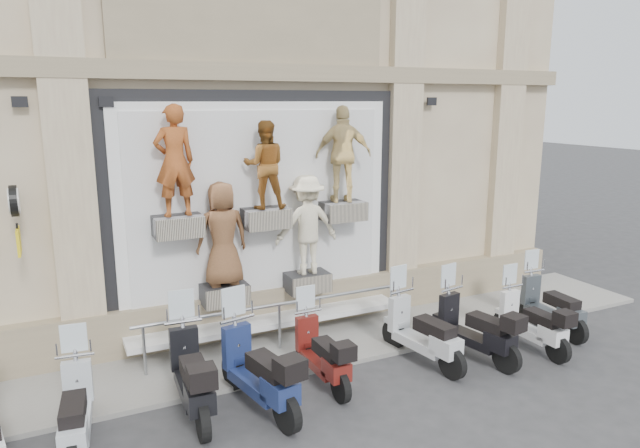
{
  "coord_description": "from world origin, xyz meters",
  "views": [
    {
      "loc": [
        -3.41,
        -6.77,
        4.37
      ],
      "look_at": [
        0.74,
        1.9,
        2.28
      ],
      "focal_mm": 32.0,
      "sensor_mm": 36.0,
      "label": 1
    }
  ],
  "objects_px": {
    "guard_rail": "(280,328)",
    "scooter_c": "(74,395)",
    "scooter_d": "(191,360)",
    "scooter_j": "(552,294)",
    "scooter_g": "(423,319)",
    "scooter_i": "(532,311)",
    "clock_sign_bracket": "(15,211)",
    "scooter_e": "(258,355)",
    "scooter_h": "(475,316)",
    "scooter_f": "(321,341)"
  },
  "relations": [
    {
      "from": "guard_rail",
      "to": "scooter_c",
      "type": "xyz_separation_m",
      "value": [
        -3.38,
        -1.52,
        0.27
      ]
    },
    {
      "from": "scooter_d",
      "to": "scooter_j",
      "type": "distance_m",
      "value": 6.92
    },
    {
      "from": "scooter_c",
      "to": "scooter_g",
      "type": "height_order",
      "value": "scooter_g"
    },
    {
      "from": "scooter_i",
      "to": "guard_rail",
      "type": "bearing_deg",
      "value": 156.05
    },
    {
      "from": "scooter_c",
      "to": "clock_sign_bracket",
      "type": "bearing_deg",
      "value": 111.24
    },
    {
      "from": "clock_sign_bracket",
      "to": "scooter_e",
      "type": "xyz_separation_m",
      "value": [
        2.93,
        -2.09,
        -1.97
      ]
    },
    {
      "from": "scooter_i",
      "to": "scooter_c",
      "type": "bearing_deg",
      "value": 177.5
    },
    {
      "from": "clock_sign_bracket",
      "to": "scooter_c",
      "type": "xyz_separation_m",
      "value": [
        0.52,
        -1.99,
        -2.07
      ]
    },
    {
      "from": "scooter_g",
      "to": "scooter_j",
      "type": "relative_size",
      "value": 1.06
    },
    {
      "from": "guard_rail",
      "to": "scooter_d",
      "type": "relative_size",
      "value": 2.52
    },
    {
      "from": "scooter_g",
      "to": "scooter_h",
      "type": "xyz_separation_m",
      "value": [
        0.91,
        -0.23,
        -0.01
      ]
    },
    {
      "from": "guard_rail",
      "to": "scooter_f",
      "type": "relative_size",
      "value": 2.87
    },
    {
      "from": "scooter_i",
      "to": "scooter_j",
      "type": "xyz_separation_m",
      "value": [
        0.97,
        0.45,
        0.02
      ]
    },
    {
      "from": "scooter_d",
      "to": "scooter_f",
      "type": "xyz_separation_m",
      "value": [
        2.03,
        -0.0,
        -0.1
      ]
    },
    {
      "from": "scooter_d",
      "to": "scooter_f",
      "type": "height_order",
      "value": "scooter_d"
    },
    {
      "from": "scooter_j",
      "to": "guard_rail",
      "type": "bearing_deg",
      "value": 168.78
    },
    {
      "from": "clock_sign_bracket",
      "to": "scooter_f",
      "type": "height_order",
      "value": "clock_sign_bracket"
    },
    {
      "from": "guard_rail",
      "to": "scooter_h",
      "type": "bearing_deg",
      "value": -29.14
    },
    {
      "from": "scooter_i",
      "to": "scooter_j",
      "type": "bearing_deg",
      "value": 24.31
    },
    {
      "from": "scooter_i",
      "to": "scooter_f",
      "type": "bearing_deg",
      "value": 172.89
    },
    {
      "from": "scooter_c",
      "to": "scooter_f",
      "type": "xyz_separation_m",
      "value": [
        3.55,
        0.19,
        -0.01
      ]
    },
    {
      "from": "scooter_d",
      "to": "scooter_g",
      "type": "xyz_separation_m",
      "value": [
        3.87,
        -0.08,
        -0.04
      ]
    },
    {
      "from": "guard_rail",
      "to": "scooter_i",
      "type": "distance_m",
      "value": 4.48
    },
    {
      "from": "scooter_d",
      "to": "scooter_g",
      "type": "relative_size",
      "value": 1.05
    },
    {
      "from": "scooter_d",
      "to": "scooter_f",
      "type": "bearing_deg",
      "value": 3.13
    },
    {
      "from": "scooter_g",
      "to": "guard_rail",
      "type": "bearing_deg",
      "value": 136.76
    },
    {
      "from": "clock_sign_bracket",
      "to": "scooter_c",
      "type": "relative_size",
      "value": 0.57
    },
    {
      "from": "scooter_d",
      "to": "scooter_j",
      "type": "xyz_separation_m",
      "value": [
        6.92,
        -0.01,
        -0.08
      ]
    },
    {
      "from": "scooter_j",
      "to": "scooter_e",
      "type": "bearing_deg",
      "value": -173.72
    },
    {
      "from": "guard_rail",
      "to": "scooter_g",
      "type": "distance_m",
      "value": 2.48
    },
    {
      "from": "scooter_h",
      "to": "scooter_e",
      "type": "bearing_deg",
      "value": 169.67
    },
    {
      "from": "scooter_h",
      "to": "scooter_j",
      "type": "relative_size",
      "value": 1.05
    },
    {
      "from": "scooter_c",
      "to": "scooter_f",
      "type": "bearing_deg",
      "value": 9.66
    },
    {
      "from": "scooter_c",
      "to": "scooter_f",
      "type": "relative_size",
      "value": 1.02
    },
    {
      "from": "scooter_d",
      "to": "scooter_i",
      "type": "distance_m",
      "value": 5.97
    },
    {
      "from": "scooter_j",
      "to": "scooter_c",
      "type": "bearing_deg",
      "value": -175.24
    },
    {
      "from": "scooter_e",
      "to": "scooter_g",
      "type": "relative_size",
      "value": 1.07
    },
    {
      "from": "scooter_c",
      "to": "scooter_e",
      "type": "height_order",
      "value": "scooter_e"
    },
    {
      "from": "guard_rail",
      "to": "scooter_f",
      "type": "xyz_separation_m",
      "value": [
        0.18,
        -1.32,
        0.25
      ]
    },
    {
      "from": "scooter_d",
      "to": "scooter_f",
      "type": "relative_size",
      "value": 1.14
    },
    {
      "from": "guard_rail",
      "to": "scooter_d",
      "type": "distance_m",
      "value": 2.3
    },
    {
      "from": "scooter_c",
      "to": "scooter_j",
      "type": "bearing_deg",
      "value": 7.8
    },
    {
      "from": "clock_sign_bracket",
      "to": "scooter_d",
      "type": "bearing_deg",
      "value": -41.17
    },
    {
      "from": "scooter_c",
      "to": "scooter_e",
      "type": "xyz_separation_m",
      "value": [
        2.4,
        -0.11,
        0.1
      ]
    },
    {
      "from": "guard_rail",
      "to": "scooter_e",
      "type": "xyz_separation_m",
      "value": [
        -0.97,
        -1.63,
        0.37
      ]
    },
    {
      "from": "guard_rail",
      "to": "scooter_c",
      "type": "relative_size",
      "value": 2.81
    },
    {
      "from": "scooter_d",
      "to": "scooter_e",
      "type": "height_order",
      "value": "scooter_e"
    },
    {
      "from": "scooter_g",
      "to": "scooter_h",
      "type": "bearing_deg",
      "value": -22.67
    },
    {
      "from": "scooter_c",
      "to": "scooter_i",
      "type": "height_order",
      "value": "scooter_c"
    },
    {
      "from": "scooter_c",
      "to": "scooter_f",
      "type": "height_order",
      "value": "scooter_c"
    }
  ]
}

